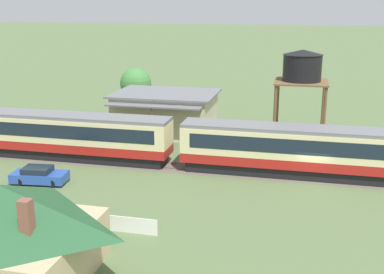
{
  "coord_description": "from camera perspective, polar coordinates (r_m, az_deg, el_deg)",
  "views": [
    {
      "loc": [
        -1.16,
        -37.56,
        13.81
      ],
      "look_at": [
        -10.27,
        1.57,
        2.65
      ],
      "focal_mm": 45.0,
      "sensor_mm": 36.0,
      "label": 1
    }
  ],
  "objects": [
    {
      "name": "ground_plane",
      "position": [
        40.03,
        14.0,
        -5.14
      ],
      "size": [
        600.0,
        600.0,
        0.0
      ],
      "primitive_type": "plane",
      "color": "#566B42"
    },
    {
      "name": "yard_tree_2",
      "position": [
        61.11,
        -6.68,
        6.3
      ],
      "size": [
        3.93,
        3.93,
        6.1
      ],
      "color": "#4C3823",
      "rests_on": "ground_plane"
    },
    {
      "name": "station_building",
      "position": [
        53.03,
        -3.13,
        2.93
      ],
      "size": [
        11.12,
        9.26,
        4.49
      ],
      "color": "beige",
      "rests_on": "ground_plane"
    },
    {
      "name": "passenger_train",
      "position": [
        41.69,
        -1.5,
        -0.5
      ],
      "size": [
        89.15,
        3.07,
        4.16
      ],
      "color": "#AD1E19",
      "rests_on": "ground_plane"
    },
    {
      "name": "water_tower",
      "position": [
        49.92,
        12.93,
        7.94
      ],
      "size": [
        5.26,
        5.26,
        9.42
      ],
      "color": "brown",
      "rests_on": "ground_plane"
    },
    {
      "name": "railway_track",
      "position": [
        41.78,
        2.4,
        -3.78
      ],
      "size": [
        159.35,
        3.6,
        0.04
      ],
      "color": "#665B51",
      "rests_on": "ground_plane"
    },
    {
      "name": "parked_car_blue",
      "position": [
        40.22,
        -17.66,
        -4.36
      ],
      "size": [
        4.5,
        2.31,
        1.34
      ],
      "rotation": [
        0.0,
        0.0,
        0.1
      ],
      "color": "#284CA8",
      "rests_on": "ground_plane"
    },
    {
      "name": "cottage_dark_green_roof",
      "position": [
        26.85,
        -21.63,
        -10.17
      ],
      "size": [
        9.49,
        7.78,
        5.13
      ],
      "color": "tan",
      "rests_on": "ground_plane"
    }
  ]
}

